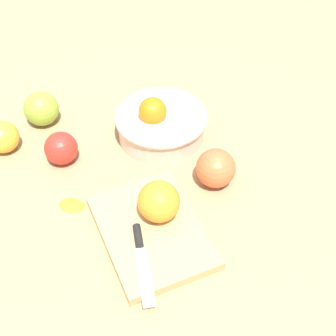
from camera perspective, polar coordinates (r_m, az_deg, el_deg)
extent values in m
plane|color=tan|center=(0.93, -6.44, -1.69)|extent=(2.40, 2.40, 0.00)
cylinder|color=beige|center=(1.00, -0.83, 5.08)|extent=(0.18, 0.18, 0.06)
torus|color=beige|center=(0.99, -0.85, 6.34)|extent=(0.20, 0.20, 0.02)
sphere|color=orange|center=(0.98, -1.90, 6.98)|extent=(0.06, 0.06, 0.06)
cube|color=tan|center=(0.84, -2.03, -7.79)|extent=(0.26, 0.20, 0.02)
sphere|color=orange|center=(0.82, -1.14, -4.15)|extent=(0.08, 0.08, 0.08)
cube|color=silver|center=(0.77, -2.90, -13.17)|extent=(0.11, 0.03, 0.00)
cylinder|color=black|center=(0.81, -3.70, -8.34)|extent=(0.05, 0.02, 0.01)
sphere|color=gold|center=(1.03, -19.68, 3.61)|extent=(0.07, 0.07, 0.07)
sphere|color=#8EB738|center=(1.07, -15.31, 7.05)|extent=(0.08, 0.08, 0.08)
sphere|color=red|center=(0.97, -13.01, 2.38)|extent=(0.07, 0.07, 0.07)
sphere|color=#CC6638|center=(0.90, 5.88, -0.04)|extent=(0.08, 0.08, 0.08)
ellipsoid|color=orange|center=(0.90, -11.76, -4.41)|extent=(0.06, 0.06, 0.01)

